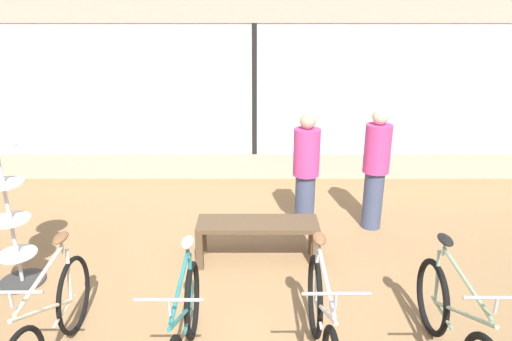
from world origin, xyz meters
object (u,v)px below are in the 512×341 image
object	(u,v)px
bicycle_left	(186,332)
customer_near_rack	(378,168)
bicycle_far_left	(54,325)
bicycle_far_right	(457,331)
display_bench	(260,229)
accessory_rack	(14,225)
customer_by_window	(308,169)
bicycle_right	(324,328)

from	to	relation	value
bicycle_left	customer_near_rack	bearing A→B (deg)	50.82
bicycle_far_left	customer_near_rack	distance (m)	4.15
bicycle_far_right	display_bench	size ratio (longest dim) A/B	1.22
bicycle_left	display_bench	world-z (taller)	bicycle_left
accessory_rack	display_bench	size ratio (longest dim) A/B	1.19
display_bench	customer_by_window	size ratio (longest dim) A/B	0.88
bicycle_far_left	display_bench	bearing A→B (deg)	44.81
bicycle_far_left	bicycle_right	world-z (taller)	bicycle_right
bicycle_left	accessory_rack	size ratio (longest dim) A/B	1.01
bicycle_far_left	customer_near_rack	bearing A→B (deg)	38.35
bicycle_far_right	customer_by_window	bearing A→B (deg)	110.44
customer_near_rack	bicycle_left	bearing A→B (deg)	-129.18
bicycle_right	display_bench	xyz separation A→B (m)	(-0.51, 1.72, 0.01)
customer_near_rack	customer_by_window	world-z (taller)	customer_near_rack
bicycle_far_left	bicycle_right	size ratio (longest dim) A/B	0.98
display_bench	customer_near_rack	world-z (taller)	customer_near_rack
bicycle_far_left	bicycle_right	distance (m)	2.20
bicycle_far_left	bicycle_far_right	xyz separation A→B (m)	(3.27, -0.04, -0.01)
bicycle_far_left	accessory_rack	world-z (taller)	accessory_rack
display_bench	customer_by_window	xyz separation A→B (m)	(0.63, 0.85, 0.44)
bicycle_right	customer_by_window	bearing A→B (deg)	87.41
bicycle_right	display_bench	world-z (taller)	bicycle_right
bicycle_far_left	display_bench	world-z (taller)	bicycle_far_left
bicycle_far_right	customer_by_window	xyz separation A→B (m)	(-0.96, 2.57, 0.47)
accessory_rack	customer_by_window	xyz separation A→B (m)	(3.20, 1.31, 0.17)
customer_near_rack	bicycle_far_left	bearing A→B (deg)	-141.65
bicycle_left	customer_near_rack	world-z (taller)	customer_near_rack
bicycle_far_left	bicycle_far_right	world-z (taller)	bicycle_far_left
bicycle_right	customer_near_rack	xyz separation A→B (m)	(1.03, 2.60, 0.45)
bicycle_left	customer_near_rack	distance (m)	3.43
bicycle_left	bicycle_right	distance (m)	1.11
bicycle_left	bicycle_far_right	xyz separation A→B (m)	(2.18, 0.03, -0.00)
bicycle_left	bicycle_far_left	bearing A→B (deg)	176.25
bicycle_right	display_bench	size ratio (longest dim) A/B	1.23
bicycle_right	bicycle_far_right	xyz separation A→B (m)	(1.07, 0.00, -0.02)
bicycle_left	customer_by_window	bearing A→B (deg)	64.72
bicycle_far_left	customer_near_rack	xyz separation A→B (m)	(3.23, 2.56, 0.46)
accessory_rack	display_bench	xyz separation A→B (m)	(2.57, 0.46, -0.27)
bicycle_right	accessory_rack	size ratio (longest dim) A/B	1.04
customer_by_window	accessory_rack	bearing A→B (deg)	-157.80
display_bench	customer_near_rack	xyz separation A→B (m)	(1.55, 0.88, 0.45)
bicycle_far_right	customer_by_window	distance (m)	2.78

